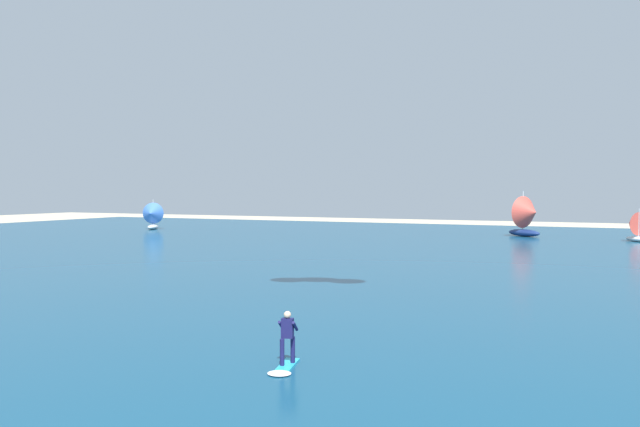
# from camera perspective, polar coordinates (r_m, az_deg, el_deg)

# --- Properties ---
(ocean) EXTENTS (160.00, 90.00, 0.10)m
(ocean) POSITION_cam_1_polar(r_m,az_deg,el_deg) (52.32, 15.20, -3.82)
(ocean) COLOR navy
(ocean) RESTS_ON ground
(kitesurfer) EXTENTS (0.99, 2.03, 1.67)m
(kitesurfer) POSITION_cam_1_polar(r_m,az_deg,el_deg) (19.05, -3.16, -12.21)
(kitesurfer) COLOR #26B2CC
(kitesurfer) RESTS_ON ocean
(sailboat_far_left) EXTENTS (3.24, 3.61, 4.07)m
(sailboat_far_left) POSITION_cam_1_polar(r_m,az_deg,el_deg) (87.07, -15.21, -0.20)
(sailboat_far_left) COLOR silver
(sailboat_far_left) RESTS_ON ocean
(sailboat_near_shore) EXTENTS (4.70, 4.39, 5.23)m
(sailboat_near_shore) POSITION_cam_1_polar(r_m,az_deg,el_deg) (74.82, 18.64, -0.21)
(sailboat_near_shore) COLOR navy
(sailboat_near_shore) RESTS_ON ocean
(sailboat_heeled_over) EXTENTS (3.04, 3.05, 3.45)m
(sailboat_heeled_over) POSITION_cam_1_polar(r_m,az_deg,el_deg) (72.28, 26.96, -1.05)
(sailboat_heeled_over) COLOR white
(sailboat_heeled_over) RESTS_ON ocean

